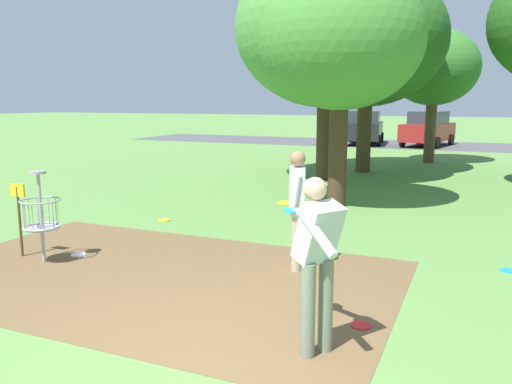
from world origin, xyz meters
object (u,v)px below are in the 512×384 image
tree_mid_right (327,29)px  frisbee_mid_grass (326,239)px  player_foreground_watching (317,254)px  player_throwing (297,203)px  parked_car_leftmost (365,128)px  frisbee_far_left (508,271)px  frisbee_near_basket (164,220)px  frisbee_by_tee (361,325)px  frisbee_far_right (78,255)px  disc_golf_basket (38,213)px  tree_mid_left (367,39)px  parked_car_center_left (428,129)px  tree_near_left (341,40)px  tree_near_right (434,68)px

tree_mid_right → frisbee_mid_grass: bearing=-73.5°
player_foreground_watching → tree_mid_right: 11.82m
player_throwing → parked_car_leftmost: (-3.64, 22.22, -0.05)m
frisbee_far_left → frisbee_near_basket: bearing=173.3°
frisbee_by_tee → frisbee_far_left: same height
frisbee_far_right → disc_golf_basket: bearing=-121.1°
player_throwing → tree_mid_right: 9.45m
frisbee_by_tee → player_throwing: bearing=128.9°
frisbee_mid_grass → tree_mid_left: tree_mid_left is taller
player_foreground_watching → parked_car_leftmost: bearing=100.7°
frisbee_mid_grass → player_foreground_watching: bearing=-75.8°
parked_car_leftmost → parked_car_center_left: size_ratio=0.98×
player_throwing → frisbee_far_left: player_throwing is taller
disc_golf_basket → tree_mid_left: (2.33, 12.01, 3.63)m
frisbee_by_tee → parked_car_center_left: 23.92m
disc_golf_basket → parked_car_center_left: (3.36, 23.49, 0.17)m
tree_mid_right → parked_car_center_left: tree_mid_right is taller
frisbee_mid_grass → tree_mid_right: 8.41m
frisbee_by_tee → tree_near_left: size_ratio=0.04×
frisbee_near_basket → tree_near_left: tree_near_left is taller
tree_near_left → parked_car_center_left: (0.35, 17.59, -2.78)m
player_foreground_watching → tree_near_left: tree_near_left is taller
player_throwing → tree_near_left: bearing=97.7°
disc_golf_basket → frisbee_near_basket: size_ratio=5.93×
frisbee_far_right → parked_car_center_left: parked_car_center_left is taller
disc_golf_basket → parked_car_center_left: parked_car_center_left is taller
player_foreground_watching → tree_near_left: 7.71m
disc_golf_basket → frisbee_near_basket: disc_golf_basket is taller
tree_mid_right → parked_car_center_left: (1.77, 13.74, -3.56)m
frisbee_far_right → tree_near_left: bearing=63.4°
tree_mid_left → frisbee_far_left: bearing=-66.9°
player_throwing → tree_near_left: (-0.63, 4.68, 2.74)m
disc_golf_basket → tree_near_right: size_ratio=0.27×
frisbee_by_tee → parked_car_center_left: (-1.56, 23.86, 0.91)m
frisbee_far_right → tree_mid_left: (2.04, 11.54, 4.37)m
frisbee_by_tee → tree_mid_right: bearing=108.2°
frisbee_mid_grass → tree_mid_left: 10.16m
frisbee_by_tee → frisbee_far_right: (-4.63, 0.83, 0.00)m
player_foreground_watching → parked_car_leftmost: size_ratio=0.39×
frisbee_far_right → tree_near_right: bearing=75.7°
frisbee_far_left → tree_mid_right: (-4.87, 7.44, 4.48)m
player_throwing → tree_near_right: tree_near_right is taller
parked_car_leftmost → frisbee_mid_grass: bearing=-80.0°
frisbee_by_tee → parked_car_leftmost: size_ratio=0.05×
tree_near_left → parked_car_leftmost: (-3.01, 17.53, -2.78)m
player_foreground_watching → disc_golf_basket: bearing=166.4°
player_throwing → parked_car_center_left: size_ratio=0.38×
frisbee_near_basket → player_foreground_watching: bearing=-43.1°
disc_golf_basket → tree_near_right: bearing=75.1°
frisbee_near_basket → parked_car_center_left: (3.18, 20.45, 0.91)m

